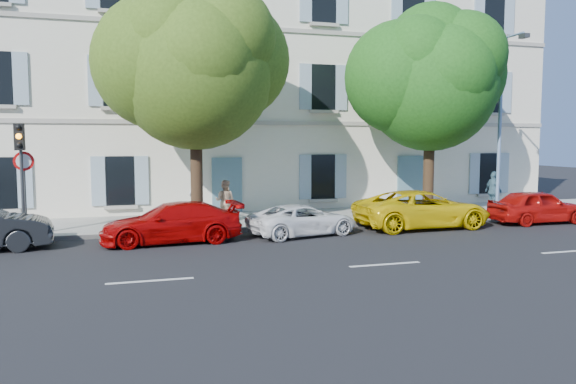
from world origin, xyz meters
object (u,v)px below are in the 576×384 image
object	(u,v)px
tree_right	(431,85)
car_white_coupe	(303,220)
traffic_light	(20,155)
street_lamp	(502,115)
pedestrian_b	(225,201)
car_red_hatchback	(538,206)
tree_left	(195,72)
pedestrian_c	(493,191)
road_sign	(24,175)
car_red_coupe	(172,223)
pedestrian_a	(196,200)
car_yellow_supercar	(422,209)

from	to	relation	value
tree_right	car_white_coupe	bearing A→B (deg)	-158.86
traffic_light	street_lamp	xyz separation A→B (m)	(18.09, -0.02, 1.50)
traffic_light	pedestrian_b	bearing A→B (deg)	11.00
car_red_hatchback	tree_left	distance (m)	14.06
car_white_coupe	pedestrian_c	bearing A→B (deg)	-86.55
pedestrian_c	tree_right	bearing A→B (deg)	94.77
pedestrian_b	tree_right	bearing A→B (deg)	-151.91
tree_right	tree_left	bearing A→B (deg)	-177.12
traffic_light	road_sign	distance (m)	0.70
street_lamp	pedestrian_b	distance (m)	11.82
car_red_hatchback	street_lamp	size ratio (longest dim) A/B	0.54
tree_right	street_lamp	world-z (taller)	tree_right
tree_left	car_red_coupe	bearing A→B (deg)	-118.00
street_lamp	pedestrian_a	size ratio (longest dim) A/B	4.06
car_yellow_supercar	pedestrian_b	distance (m)	7.40
traffic_light	road_sign	world-z (taller)	traffic_light
pedestrian_c	traffic_light	bearing A→B (deg)	92.79
pedestrian_a	pedestrian_c	world-z (taller)	pedestrian_a
car_red_coupe	pedestrian_b	bearing A→B (deg)	140.81
traffic_light	pedestrian_c	distance (m)	18.78
tree_right	pedestrian_a	size ratio (longest dim) A/B	4.63
car_white_coupe	road_sign	world-z (taller)	road_sign
car_yellow_supercar	car_red_hatchback	bearing A→B (deg)	-94.00
tree_left	street_lamp	xyz separation A→B (m)	(12.45, -0.36, -1.36)
car_red_coupe	pedestrian_c	world-z (taller)	pedestrian_c
tree_right	road_sign	world-z (taller)	tree_right
tree_left	pedestrian_b	size ratio (longest dim) A/B	5.35
car_red_hatchback	pedestrian_b	bearing A→B (deg)	76.99
street_lamp	car_white_coupe	bearing A→B (deg)	-170.16
car_yellow_supercar	tree_left	distance (m)	9.62
tree_left	pedestrian_a	distance (m)	4.66
car_red_hatchback	pedestrian_c	size ratio (longest dim) A/B	2.24
car_red_hatchback	pedestrian_b	distance (m)	12.18
car_yellow_supercar	pedestrian_a	bearing A→B (deg)	71.90
car_yellow_supercar	pedestrian_a	size ratio (longest dim) A/B	2.82
car_white_coupe	road_sign	xyz separation A→B (m)	(-8.94, 1.86, 1.59)
pedestrian_c	pedestrian_a	bearing A→B (deg)	89.30
tree_right	pedestrian_a	xyz separation A→B (m)	(-9.52, 0.33, -4.43)
car_red_coupe	pedestrian_b	xyz separation A→B (m)	(2.27, 3.03, 0.30)
car_red_coupe	car_red_hatchback	world-z (taller)	car_red_hatchback
car_white_coupe	pedestrian_c	world-z (taller)	pedestrian_c
car_white_coupe	car_red_hatchback	size ratio (longest dim) A/B	0.98
car_yellow_supercar	car_white_coupe	bearing A→B (deg)	92.27
car_red_coupe	pedestrian_c	bearing A→B (deg)	99.04
tree_left	road_sign	world-z (taller)	tree_left
pedestrian_b	street_lamp	bearing A→B (deg)	-155.26
car_white_coupe	tree_left	world-z (taller)	tree_left
pedestrian_a	car_red_hatchback	bearing A→B (deg)	133.38
car_red_coupe	pedestrian_a	world-z (taller)	pedestrian_a
tree_left	tree_right	world-z (taller)	tree_left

